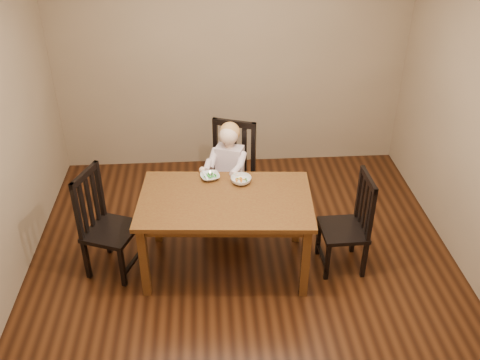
{
  "coord_description": "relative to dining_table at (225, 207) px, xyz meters",
  "views": [
    {
      "loc": [
        -0.29,
        -3.79,
        3.32
      ],
      "look_at": [
        -0.02,
        0.25,
        0.8
      ],
      "focal_mm": 40.0,
      "sensor_mm": 36.0,
      "label": 1
    }
  ],
  "objects": [
    {
      "name": "chair_left",
      "position": [
        -1.06,
        0.05,
        -0.18
      ],
      "size": [
        0.54,
        0.55,
        1.01
      ],
      "rotation": [
        0.0,
        0.0,
        -1.94
      ],
      "color": "black",
      "rests_on": "room"
    },
    {
      "name": "dining_table",
      "position": [
        0.0,
        0.0,
        0.0
      ],
      "size": [
        1.56,
        1.0,
        0.75
      ],
      "rotation": [
        0.0,
        0.0,
        -0.07
      ],
      "color": "#502712",
      "rests_on": "room"
    },
    {
      "name": "fork",
      "position": [
        -0.17,
        0.32,
        0.13
      ],
      "size": [
        0.06,
        0.11,
        0.04
      ],
      "rotation": [
        0.0,
        0.0,
        0.42
      ],
      "color": "silver",
      "rests_on": "bowl_peas"
    },
    {
      "name": "bowl_peas",
      "position": [
        -0.12,
        0.33,
        0.11
      ],
      "size": [
        0.21,
        0.21,
        0.04
      ],
      "primitive_type": "imported",
      "rotation": [
        0.0,
        0.0,
        0.23
      ],
      "color": "silver",
      "rests_on": "dining_table"
    },
    {
      "name": "chair_right",
      "position": [
        1.1,
        -0.06,
        -0.2
      ],
      "size": [
        0.4,
        0.42,
        0.95
      ],
      "rotation": [
        0.0,
        0.0,
        1.6
      ],
      "color": "black",
      "rests_on": "room"
    },
    {
      "name": "toddler",
      "position": [
        0.07,
        0.7,
        0.0
      ],
      "size": [
        0.47,
        0.52,
        0.6
      ],
      "primitive_type": null,
      "rotation": [
        0.0,
        0.0,
        2.8
      ],
      "color": "white",
      "rests_on": "chair_child"
    },
    {
      "name": "bowl_veg",
      "position": [
        0.15,
        0.24,
        0.12
      ],
      "size": [
        0.19,
        0.19,
        0.06
      ],
      "primitive_type": "imported",
      "rotation": [
        0.0,
        0.0,
        0.01
      ],
      "color": "silver",
      "rests_on": "dining_table"
    },
    {
      "name": "chair_child",
      "position": [
        0.09,
        0.75,
        -0.15
      ],
      "size": [
        0.58,
        0.57,
        1.06
      ],
      "rotation": [
        0.0,
        0.0,
        2.8
      ],
      "color": "black",
      "rests_on": "room"
    },
    {
      "name": "room",
      "position": [
        0.16,
        -0.04,
        0.69
      ],
      "size": [
        4.01,
        4.01,
        2.71
      ],
      "color": "#41200D",
      "rests_on": "ground"
    }
  ]
}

